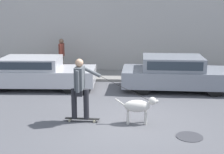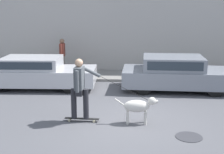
{
  "view_description": "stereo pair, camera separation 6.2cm",
  "coord_description": "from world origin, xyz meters",
  "px_view_note": "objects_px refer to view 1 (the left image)",
  "views": [
    {
      "loc": [
        0.15,
        -8.17,
        3.15
      ],
      "look_at": [
        -0.36,
        1.36,
        0.95
      ],
      "focal_mm": 50.0,
      "sensor_mm": 36.0,
      "label": 1
    },
    {
      "loc": [
        0.21,
        -8.16,
        3.15
      ],
      "look_at": [
        -0.36,
        1.36,
        0.95
      ],
      "focal_mm": 50.0,
      "sensor_mm": 36.0,
      "label": 2
    }
  ],
  "objects_px": {
    "parked_car_0": "(35,73)",
    "dog": "(139,106)",
    "parked_car_1": "(175,73)",
    "skateboarder": "(80,86)",
    "pedestrian_with_bag": "(62,54)"
  },
  "relations": [
    {
      "from": "skateboarder",
      "to": "parked_car_0",
      "type": "bearing_deg",
      "value": 126.7
    },
    {
      "from": "parked_car_1",
      "to": "skateboarder",
      "type": "bearing_deg",
      "value": -129.13
    },
    {
      "from": "parked_car_0",
      "to": "dog",
      "type": "relative_size",
      "value": 3.92
    },
    {
      "from": "dog",
      "to": "pedestrian_with_bag",
      "type": "height_order",
      "value": "pedestrian_with_bag"
    },
    {
      "from": "dog",
      "to": "pedestrian_with_bag",
      "type": "relative_size",
      "value": 0.74
    },
    {
      "from": "dog",
      "to": "skateboarder",
      "type": "bearing_deg",
      "value": 177.14
    },
    {
      "from": "dog",
      "to": "skateboarder",
      "type": "distance_m",
      "value": 1.67
    },
    {
      "from": "parked_car_1",
      "to": "dog",
      "type": "height_order",
      "value": "parked_car_1"
    },
    {
      "from": "parked_car_1",
      "to": "pedestrian_with_bag",
      "type": "distance_m",
      "value": 5.32
    },
    {
      "from": "parked_car_0",
      "to": "dog",
      "type": "bearing_deg",
      "value": -44.21
    },
    {
      "from": "parked_car_1",
      "to": "dog",
      "type": "xyz_separation_m",
      "value": [
        -1.49,
        -3.57,
        -0.15
      ]
    },
    {
      "from": "parked_car_0",
      "to": "skateboarder",
      "type": "relative_size",
      "value": 1.9
    },
    {
      "from": "skateboarder",
      "to": "pedestrian_with_bag",
      "type": "relative_size",
      "value": 1.53
    },
    {
      "from": "parked_car_1",
      "to": "pedestrian_with_bag",
      "type": "height_order",
      "value": "pedestrian_with_bag"
    },
    {
      "from": "parked_car_0",
      "to": "dog",
      "type": "xyz_separation_m",
      "value": [
        3.88,
        -3.56,
        -0.1
      ]
    }
  ]
}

